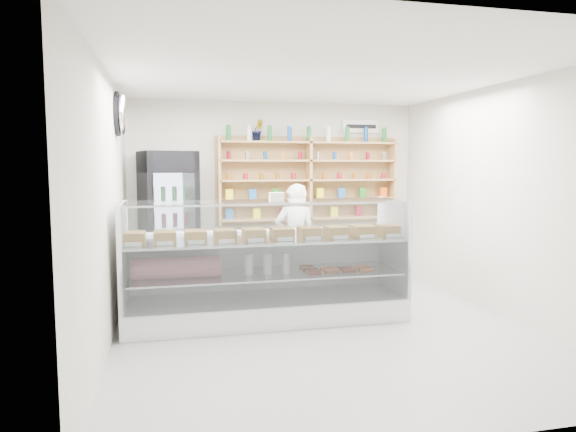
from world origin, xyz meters
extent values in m
plane|color=#9B9A9F|center=(0.00, 0.00, 0.00)|extent=(5.00, 5.00, 0.00)
plane|color=white|center=(0.00, 0.00, 2.80)|extent=(5.00, 5.00, 0.00)
plane|color=beige|center=(0.00, 2.50, 1.40)|extent=(4.50, 0.00, 4.50)
plane|color=beige|center=(0.00, -2.50, 1.40)|extent=(4.50, 0.00, 4.50)
plane|color=beige|center=(-2.25, 0.00, 1.40)|extent=(0.00, 5.00, 5.00)
plane|color=beige|center=(2.25, 0.00, 1.40)|extent=(0.00, 5.00, 5.00)
cube|color=white|center=(-0.54, 0.45, 0.14)|extent=(3.27, 0.93, 0.27)
cube|color=white|center=(-0.54, 0.89, 0.62)|extent=(3.27, 0.05, 0.69)
cube|color=silver|center=(-0.54, 0.45, 0.56)|extent=(3.14, 0.82, 0.02)
cube|color=silver|center=(-0.54, 0.45, 0.96)|extent=(3.21, 0.85, 0.02)
cube|color=silver|center=(-0.54, 0.00, 0.84)|extent=(3.21, 0.13, 1.14)
cube|color=silver|center=(-0.54, 0.40, 1.42)|extent=(3.21, 0.65, 0.01)
imported|color=white|center=(0.08, 1.54, 0.79)|extent=(0.59, 0.40, 1.58)
cube|color=black|center=(-1.65, 2.14, 1.01)|extent=(0.89, 0.87, 2.03)
cube|color=#32053C|center=(-1.74, 1.82, 1.88)|extent=(0.70, 0.21, 0.28)
cube|color=silver|center=(-1.74, 1.80, 0.92)|extent=(0.60, 0.16, 1.60)
cube|color=tan|center=(-0.90, 2.34, 1.59)|extent=(0.04, 0.28, 1.33)
cube|color=tan|center=(0.50, 2.34, 1.59)|extent=(0.04, 0.28, 1.33)
cube|color=tan|center=(1.90, 2.34, 1.59)|extent=(0.04, 0.28, 1.33)
cube|color=tan|center=(0.50, 2.34, 1.00)|extent=(2.80, 0.28, 0.03)
cube|color=tan|center=(0.50, 2.34, 1.30)|extent=(2.80, 0.28, 0.03)
cube|color=tan|center=(0.50, 2.34, 1.60)|extent=(2.80, 0.28, 0.03)
cube|color=tan|center=(0.50, 2.34, 1.90)|extent=(2.80, 0.28, 0.03)
cube|color=tan|center=(0.50, 2.34, 2.18)|extent=(2.80, 0.28, 0.03)
imported|color=#1E6626|center=(-0.31, 2.34, 2.36)|extent=(0.20, 0.17, 0.33)
ellipsoid|color=silver|center=(-2.17, 1.20, 2.45)|extent=(0.15, 0.50, 0.50)
cube|color=white|center=(1.40, 2.47, 2.45)|extent=(0.62, 0.03, 0.20)
camera|label=1|loc=(-1.64, -5.40, 1.84)|focal=32.00mm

